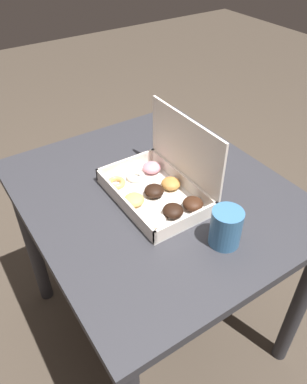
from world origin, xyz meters
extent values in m
plane|color=#42382D|center=(0.00, 0.00, 0.00)|extent=(8.00, 8.00, 0.00)
cube|color=#2D2D33|center=(0.00, 0.00, 0.74)|extent=(0.90, 0.79, 0.03)
cylinder|color=#2D2D33|center=(-0.40, -0.35, 0.36)|extent=(0.06, 0.06, 0.72)
cylinder|color=#2D2D33|center=(-0.40, 0.35, 0.36)|extent=(0.06, 0.06, 0.72)
cylinder|color=#2D2D33|center=(0.40, 0.35, 0.36)|extent=(0.06, 0.06, 0.72)
cube|color=silver|center=(0.02, -0.02, 0.75)|extent=(0.34, 0.22, 0.01)
cube|color=silver|center=(0.02, -0.13, 0.78)|extent=(0.34, 0.01, 0.04)
cube|color=silver|center=(0.02, 0.08, 0.78)|extent=(0.34, 0.01, 0.04)
cube|color=silver|center=(-0.14, -0.02, 0.78)|extent=(0.01, 0.22, 0.04)
cube|color=silver|center=(0.19, -0.02, 0.78)|extent=(0.01, 0.22, 0.04)
cube|color=silver|center=(0.02, 0.09, 0.90)|extent=(0.34, 0.01, 0.20)
torus|color=tan|center=(-0.09, -0.09, 0.77)|extent=(0.06, 0.06, 0.02)
ellipsoid|color=tan|center=(0.02, -0.09, 0.77)|extent=(0.06, 0.06, 0.03)
ellipsoid|color=white|center=(0.13, -0.09, 0.77)|extent=(0.06, 0.06, 0.03)
torus|color=white|center=(-0.08, -0.02, 0.77)|extent=(0.06, 0.06, 0.02)
ellipsoid|color=black|center=(0.02, -0.02, 0.77)|extent=(0.06, 0.06, 0.03)
ellipsoid|color=black|center=(0.13, -0.03, 0.78)|extent=(0.06, 0.06, 0.04)
ellipsoid|color=pink|center=(-0.09, 0.04, 0.77)|extent=(0.06, 0.06, 0.03)
ellipsoid|color=#B77A38|center=(0.02, 0.04, 0.77)|extent=(0.06, 0.06, 0.03)
ellipsoid|color=#381E11|center=(0.13, 0.04, 0.77)|extent=(0.06, 0.06, 0.03)
cylinder|color=teal|center=(0.29, 0.03, 0.81)|extent=(0.08, 0.08, 0.11)
cylinder|color=black|center=(0.29, 0.03, 0.86)|extent=(0.07, 0.07, 0.01)
camera|label=1|loc=(0.77, -0.51, 1.50)|focal=35.00mm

